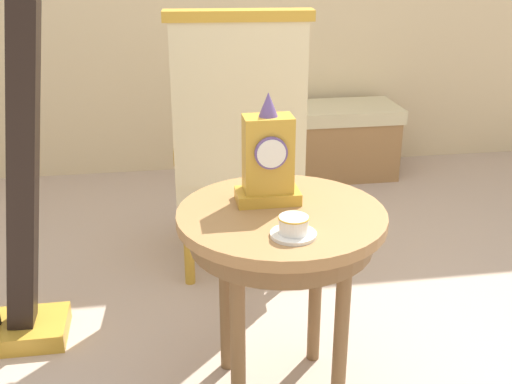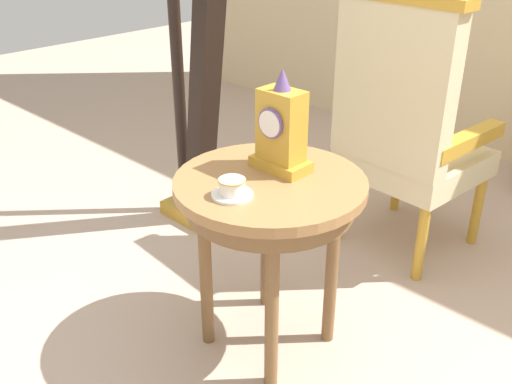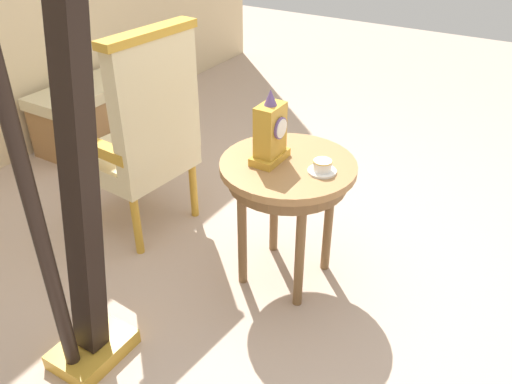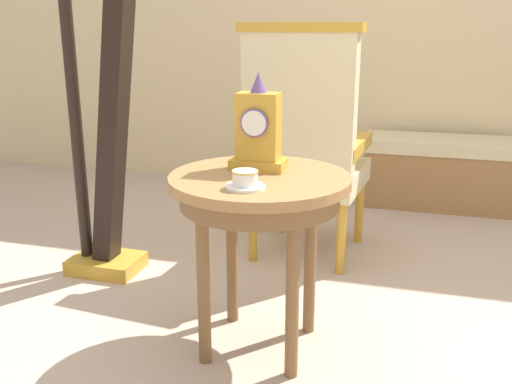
{
  "view_description": "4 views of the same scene",
  "coord_description": "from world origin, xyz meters",
  "px_view_note": "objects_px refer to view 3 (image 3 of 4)",
  "views": [
    {
      "loc": [
        -0.4,
        -1.66,
        1.39
      ],
      "look_at": [
        -0.13,
        -0.0,
        0.71
      ],
      "focal_mm": 44.53,
      "sensor_mm": 36.0,
      "label": 1
    },
    {
      "loc": [
        1.05,
        -1.23,
        1.43
      ],
      "look_at": [
        -0.1,
        -0.02,
        0.59
      ],
      "focal_mm": 40.82,
      "sensor_mm": 36.0,
      "label": 2
    },
    {
      "loc": [
        -1.9,
        -0.95,
        1.77
      ],
      "look_at": [
        -0.15,
        0.11,
        0.5
      ],
      "focal_mm": 37.0,
      "sensor_mm": 36.0,
      "label": 3
    },
    {
      "loc": [
        0.44,
        -1.79,
        1.13
      ],
      "look_at": [
        -0.06,
        -0.04,
        0.6
      ],
      "focal_mm": 40.22,
      "sensor_mm": 36.0,
      "label": 4
    }
  ],
  "objects_px": {
    "side_table": "(288,179)",
    "mantel_clock": "(270,133)",
    "window_bench": "(96,112)",
    "armchair": "(143,132)",
    "teacup_left": "(322,167)",
    "harp": "(70,216)"
  },
  "relations": [
    {
      "from": "teacup_left",
      "to": "mantel_clock",
      "type": "xyz_separation_m",
      "value": [
        -0.03,
        0.24,
        0.11
      ]
    },
    {
      "from": "armchair",
      "to": "teacup_left",
      "type": "bearing_deg",
      "value": -89.21
    },
    {
      "from": "side_table",
      "to": "armchair",
      "type": "distance_m",
      "value": 0.85
    },
    {
      "from": "mantel_clock",
      "to": "window_bench",
      "type": "height_order",
      "value": "mantel_clock"
    },
    {
      "from": "side_table",
      "to": "harp",
      "type": "distance_m",
      "value": 0.96
    },
    {
      "from": "side_table",
      "to": "mantel_clock",
      "type": "bearing_deg",
      "value": 108.92
    },
    {
      "from": "side_table",
      "to": "mantel_clock",
      "type": "height_order",
      "value": "mantel_clock"
    },
    {
      "from": "mantel_clock",
      "to": "window_bench",
      "type": "xyz_separation_m",
      "value": [
        0.67,
        1.87,
        -0.56
      ]
    },
    {
      "from": "armchair",
      "to": "window_bench",
      "type": "height_order",
      "value": "armchair"
    },
    {
      "from": "armchair",
      "to": "harp",
      "type": "distance_m",
      "value": 0.93
    },
    {
      "from": "teacup_left",
      "to": "mantel_clock",
      "type": "relative_size",
      "value": 0.37
    },
    {
      "from": "side_table",
      "to": "armchair",
      "type": "height_order",
      "value": "armchair"
    },
    {
      "from": "mantel_clock",
      "to": "armchair",
      "type": "relative_size",
      "value": 0.29
    },
    {
      "from": "side_table",
      "to": "harp",
      "type": "xyz_separation_m",
      "value": [
        -0.85,
        0.44,
        0.13
      ]
    },
    {
      "from": "side_table",
      "to": "harp",
      "type": "height_order",
      "value": "harp"
    },
    {
      "from": "armchair",
      "to": "window_bench",
      "type": "relative_size",
      "value": 1.23
    },
    {
      "from": "mantel_clock",
      "to": "window_bench",
      "type": "bearing_deg",
      "value": 70.4
    },
    {
      "from": "side_table",
      "to": "harp",
      "type": "relative_size",
      "value": 0.37
    },
    {
      "from": "mantel_clock",
      "to": "harp",
      "type": "distance_m",
      "value": 0.9
    },
    {
      "from": "mantel_clock",
      "to": "armchair",
      "type": "distance_m",
      "value": 0.79
    },
    {
      "from": "teacup_left",
      "to": "window_bench",
      "type": "relative_size",
      "value": 0.14
    },
    {
      "from": "side_table",
      "to": "teacup_left",
      "type": "relative_size",
      "value": 5.14
    }
  ]
}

